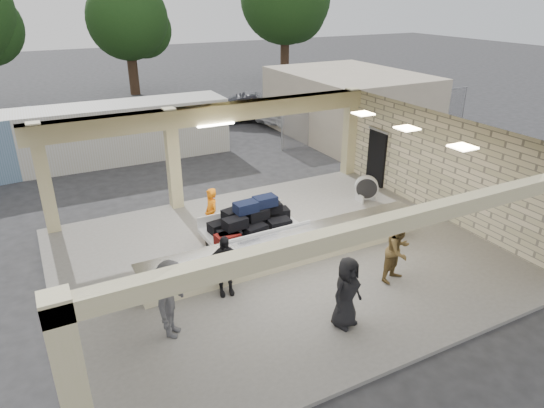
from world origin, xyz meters
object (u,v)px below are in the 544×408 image
luggage_cart (252,224)px  drum_fan (366,188)px  passenger_a (398,251)px  car_white_b (364,100)px  baggage_counter (288,249)px  car_dark (258,108)px  baggage_handler (211,215)px  container_white (97,135)px  passenger_c (171,299)px  car_white_a (302,108)px  passenger_b (225,266)px  passenger_d (347,292)px

luggage_cart → drum_fan: (5.20, 1.48, -0.38)m
passenger_a → car_white_b: size_ratio=0.34×
baggage_counter → luggage_cart: size_ratio=2.96×
drum_fan → car_dark: bearing=116.6°
car_white_b → baggage_handler: bearing=155.4°
baggage_handler → container_white: (-1.69, 9.45, 0.32)m
baggage_counter → car_dark: 16.51m
container_white → passenger_c: bearing=-91.8°
drum_fan → car_white_a: bearing=105.0°
drum_fan → passenger_a: 5.21m
luggage_cart → passenger_a: passenger_a is taller
passenger_a → container_white: (-5.13, 13.71, 0.29)m
passenger_b → passenger_a: bearing=-9.0°
passenger_a → car_dark: bearing=60.1°
container_white → luggage_cart: bearing=-76.0°
baggage_counter → passenger_a: 2.91m
passenger_c → baggage_handler: bearing=2.6°
passenger_d → baggage_handler: bearing=87.2°
luggage_cart → drum_fan: size_ratio=3.01×
baggage_counter → passenger_c: size_ratio=4.51×
baggage_counter → passenger_c: 3.94m
drum_fan → passenger_c: (-8.30, -4.01, 0.42)m
baggage_handler → container_white: 9.61m
passenger_d → container_white: container_white is taller
baggage_handler → luggage_cart: bearing=31.3°
passenger_d → passenger_a: bearing=6.4°
baggage_counter → container_white: (-3.00, 11.75, 0.66)m
passenger_c → container_white: bearing=31.9°
baggage_handler → passenger_d: 5.30m
passenger_a → passenger_b: size_ratio=1.07×
car_white_b → passenger_b: bearing=160.1°
luggage_cart → car_white_a: luggage_cart is taller
baggage_counter → passenger_b: bearing=-166.1°
baggage_counter → car_white_a: bearing=57.8°
passenger_b → container_white: size_ratio=0.14×
drum_fan → container_white: (-7.66, 9.17, 0.66)m
drum_fan → passenger_a: size_ratio=0.54×
passenger_a → container_white: 14.64m
baggage_handler → passenger_d: (1.17, -5.17, 0.02)m
baggage_counter → container_white: 12.15m
baggage_counter → luggage_cart: 1.29m
passenger_c → car_dark: size_ratio=0.39×
passenger_a → car_white_b: (11.14, 15.96, -0.17)m
car_white_b → drum_fan: bearing=169.6°
container_white → passenger_b: bearing=-84.5°
passenger_a → passenger_b: 4.42m
passenger_b → passenger_d: bearing=-40.9°
passenger_b → car_white_b: 21.10m
passenger_b → car_white_b: passenger_b is taller
passenger_d → car_white_b: passenger_d is taller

